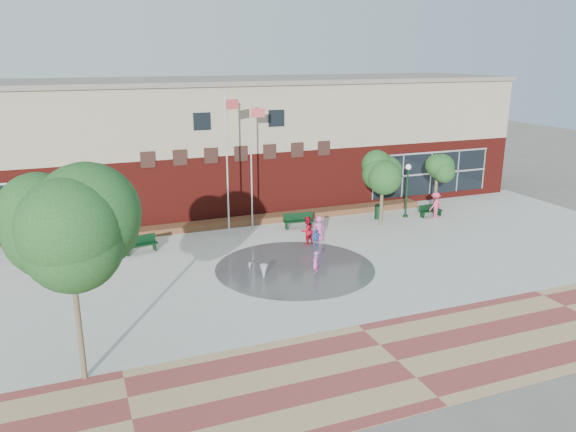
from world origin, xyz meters
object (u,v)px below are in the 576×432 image
object	(u,v)px
bench_left	(141,248)
flagpole_right	(252,158)
tree_big_left	(69,240)
child_splash	(315,262)
flagpole_left	(228,157)
trash_can	(379,212)

from	to	relation	value
bench_left	flagpole_right	bearing A→B (deg)	5.96
tree_big_left	child_splash	world-z (taller)	tree_big_left
flagpole_left	trash_can	distance (m)	11.34
flagpole_left	child_splash	world-z (taller)	flagpole_left
bench_left	child_splash	distance (m)	10.24
bench_left	child_splash	world-z (taller)	child_splash
tree_big_left	flagpole_right	bearing A→B (deg)	53.48
tree_big_left	child_splash	xyz separation A→B (m)	(11.46, 5.97, -4.48)
trash_can	child_splash	bearing A→B (deg)	-137.30
flagpole_right	bench_left	world-z (taller)	flagpole_right
flagpole_right	trash_can	world-z (taller)	flagpole_right
trash_can	tree_big_left	distance (m)	24.17
flagpole_right	flagpole_left	bearing A→B (deg)	-144.40
flagpole_left	trash_can	xyz separation A→B (m)	(10.45, -0.32, -4.40)
tree_big_left	trash_can	bearing A→B (deg)	34.51
trash_can	child_splash	xyz separation A→B (m)	(-8.10, -7.47, 0.10)
trash_can	child_splash	world-z (taller)	child_splash
bench_left	tree_big_left	bearing A→B (deg)	-117.84
bench_left	trash_can	bearing A→B (deg)	-8.38
flagpole_right	child_splash	bearing A→B (deg)	-81.34
flagpole_right	bench_left	size ratio (longest dim) A/B	4.02
child_splash	tree_big_left	bearing A→B (deg)	-11.93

